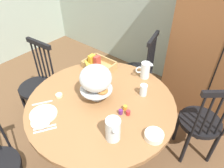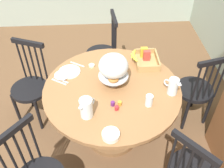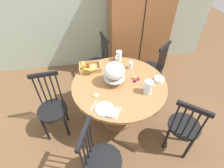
% 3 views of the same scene
% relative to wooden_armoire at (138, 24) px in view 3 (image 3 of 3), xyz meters
% --- Properties ---
extents(ground_plane, '(10.00, 10.00, 0.00)m').
position_rel_wooden_armoire_xyz_m(ground_plane, '(-0.76, -1.50, -0.98)').
color(ground_plane, brown).
extents(wall_back, '(4.80, 0.06, 2.60)m').
position_rel_wooden_armoire_xyz_m(wall_back, '(-0.76, 0.33, 0.32)').
color(wall_back, '#9EAD9E').
rests_on(wall_back, ground_plane).
extents(wooden_armoire, '(1.18, 0.60, 1.96)m').
position_rel_wooden_armoire_xyz_m(wooden_armoire, '(0.00, 0.00, 0.00)').
color(wooden_armoire, brown).
rests_on(wooden_armoire, ground_plane).
extents(dining_table, '(1.29, 1.29, 0.74)m').
position_rel_wooden_armoire_xyz_m(dining_table, '(-0.63, -1.32, -0.44)').
color(dining_table, olive).
rests_on(dining_table, ground_plane).
extents(windsor_chair_near_window, '(0.47, 0.47, 0.97)m').
position_rel_wooden_armoire_xyz_m(windsor_chair_near_window, '(0.11, -0.73, -0.53)').
color(windsor_chair_near_window, black).
rests_on(windsor_chair_near_window, ground_plane).
extents(windsor_chair_by_cabinet, '(0.42, 0.42, 0.97)m').
position_rel_wooden_armoire_xyz_m(windsor_chair_by_cabinet, '(-0.83, -0.40, -0.53)').
color(windsor_chair_by_cabinet, black).
rests_on(windsor_chair_by_cabinet, ground_plane).
extents(windsor_chair_facing_door, '(0.40, 0.40, 0.97)m').
position_rel_wooden_armoire_xyz_m(windsor_chair_facing_door, '(-1.57, -1.37, -0.53)').
color(windsor_chair_facing_door, black).
rests_on(windsor_chair_facing_door, ground_plane).
extents(windsor_chair_far_side, '(0.43, 0.43, 0.97)m').
position_rel_wooden_armoire_xyz_m(windsor_chair_far_side, '(-0.99, -2.19, -0.53)').
color(windsor_chair_far_side, black).
rests_on(windsor_chair_far_side, ground_plane).
extents(windsor_chair_host_seat, '(0.47, 0.47, 0.97)m').
position_rel_wooden_armoire_xyz_m(windsor_chair_host_seat, '(0.08, -1.95, -0.53)').
color(windsor_chair_host_seat, black).
rests_on(windsor_chair_host_seat, ground_plane).
extents(pastry_stand_with_dome, '(0.28, 0.28, 0.34)m').
position_rel_wooden_armoire_xyz_m(pastry_stand_with_dome, '(-0.69, -1.31, -0.05)').
color(pastry_stand_with_dome, silver).
rests_on(pastry_stand_with_dome, dining_table).
extents(orange_juice_pitcher, '(0.16, 0.14, 0.18)m').
position_rel_wooden_armoire_xyz_m(orange_juice_pitcher, '(-0.31, -1.55, -0.16)').
color(orange_juice_pitcher, silver).
rests_on(orange_juice_pitcher, dining_table).
extents(milk_pitcher, '(0.14, 0.14, 0.17)m').
position_rel_wooden_armoire_xyz_m(milk_pitcher, '(-0.53, -0.78, -0.17)').
color(milk_pitcher, silver).
rests_on(milk_pitcher, dining_table).
extents(cereal_basket, '(0.32, 0.30, 0.12)m').
position_rel_wooden_armoire_xyz_m(cereal_basket, '(-1.00, -0.96, -0.20)').
color(cereal_basket, tan).
rests_on(cereal_basket, dining_table).
extents(china_plate_large, '(0.22, 0.22, 0.01)m').
position_rel_wooden_armoire_xyz_m(china_plate_large, '(-0.88, -1.73, -0.24)').
color(china_plate_large, white).
rests_on(china_plate_large, dining_table).
extents(china_plate_small, '(0.15, 0.15, 0.01)m').
position_rel_wooden_armoire_xyz_m(china_plate_small, '(-0.82, -1.80, -0.23)').
color(china_plate_small, white).
rests_on(china_plate_small, china_plate_large).
extents(cereal_bowl, '(0.14, 0.14, 0.04)m').
position_rel_wooden_armoire_xyz_m(cereal_bowl, '(-0.08, -1.37, -0.22)').
color(cereal_bowl, white).
rests_on(cereal_bowl, dining_table).
extents(drinking_glass, '(0.06, 0.06, 0.11)m').
position_rel_wooden_armoire_xyz_m(drinking_glass, '(-0.39, -1.02, -0.19)').
color(drinking_glass, silver).
rests_on(drinking_glass, dining_table).
extents(butter_dish, '(0.06, 0.06, 0.02)m').
position_rel_wooden_armoire_xyz_m(butter_dish, '(-0.96, -1.51, -0.23)').
color(butter_dish, beige).
rests_on(butter_dish, dining_table).
extents(jam_jar_strawberry, '(0.04, 0.04, 0.04)m').
position_rel_wooden_armoire_xyz_m(jam_jar_strawberry, '(-0.35, -1.30, -0.22)').
color(jam_jar_strawberry, '#B7282D').
rests_on(jam_jar_strawberry, dining_table).
extents(jam_jar_apricot, '(0.04, 0.04, 0.04)m').
position_rel_wooden_armoire_xyz_m(jam_jar_apricot, '(-0.41, -1.27, -0.22)').
color(jam_jar_apricot, orange).
rests_on(jam_jar_apricot, dining_table).
extents(jam_jar_grape, '(0.04, 0.04, 0.04)m').
position_rel_wooden_armoire_xyz_m(jam_jar_grape, '(-0.41, -1.33, -0.22)').
color(jam_jar_grape, '#5B2366').
rests_on(jam_jar_grape, dining_table).
extents(table_knife, '(0.10, 0.15, 0.01)m').
position_rel_wooden_armoire_xyz_m(table_knife, '(-0.76, -1.81, -0.24)').
color(table_knife, silver).
rests_on(table_knife, dining_table).
extents(dinner_fork, '(0.10, 0.15, 0.01)m').
position_rel_wooden_armoire_xyz_m(dinner_fork, '(-0.74, -1.82, -0.24)').
color(dinner_fork, silver).
rests_on(dinner_fork, dining_table).
extents(soup_spoon, '(0.10, 0.15, 0.01)m').
position_rel_wooden_armoire_xyz_m(soup_spoon, '(-1.00, -1.66, -0.24)').
color(soup_spoon, silver).
rests_on(soup_spoon, dining_table).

